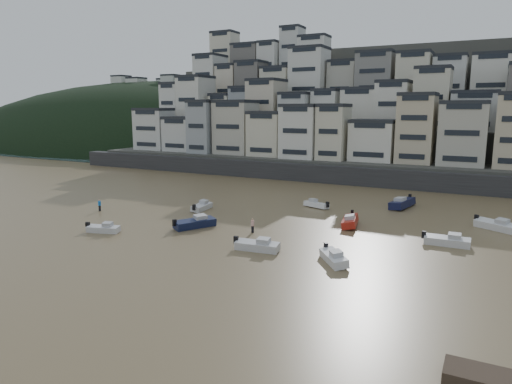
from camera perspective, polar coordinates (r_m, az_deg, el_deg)
The scene contains 17 objects.
ground at distance 42.45m, azimuth -28.22°, elevation -11.16°, with size 400.00×400.00×0.00m, color brown.
sea_strip at distance 220.32m, azimuth -13.26°, elevation 6.36°, with size 340.00×340.00×0.00m, color #41575D.
harbor_wall at distance 90.63m, azimuth 12.25°, elevation 1.99°, with size 140.00×3.00×3.50m, color #38383A.
hillside at distance 127.80m, azimuth 19.36°, elevation 9.11°, with size 141.04×66.00×50.00m.
headland at distance 203.05m, azimuth -11.87°, elevation 6.09°, with size 216.00×135.00×53.33m.
boat_a at distance 48.05m, azimuth 0.16°, elevation -6.53°, with size 5.13×1.68×1.40m, color silver, non-canonical shape.
boat_b at distance 45.01m, azimuth 9.68°, elevation -7.90°, with size 4.98×1.63×1.36m, color white, non-canonical shape.
boat_c at distance 57.53m, azimuth -7.66°, elevation -3.66°, with size 5.81×1.90×1.58m, color #141C3F, non-canonical shape.
boat_d at distance 53.94m, azimuth 22.80°, elevation -5.47°, with size 5.13×1.68×1.40m, color silver, non-canonical shape.
boat_e at distance 59.07m, azimuth 11.69°, elevation -3.43°, with size 5.68×1.86×1.55m, color #B32116, non-canonical shape.
boat_f at distance 67.22m, azimuth -6.80°, elevation -1.71°, with size 4.74×1.55×1.29m, color silver, non-canonical shape.
boat_g at distance 63.26m, azimuth 27.80°, elevation -3.56°, with size 5.40×1.77×1.47m, color silver, non-canonical shape.
boat_h at distance 69.06m, azimuth 7.55°, elevation -1.44°, with size 4.40×1.44×1.20m, color white, non-canonical shape.
boat_i at distance 71.86m, azimuth 17.82°, elevation -1.15°, with size 6.63×2.17×1.81m, color #12173A, non-canonical shape.
boat_j at distance 57.93m, azimuth -18.55°, elevation -4.23°, with size 4.33×1.42×1.18m, color silver, non-canonical shape.
person_blue at distance 69.85m, azimuth -18.97°, elevation -1.57°, with size 0.44×0.44×1.74m, color blue, non-canonical shape.
person_pink at distance 54.76m, azimuth -0.43°, elevation -4.21°, with size 0.44×0.44×1.74m, color #DFA59D, non-canonical shape.
Camera 1 is at (33.46, -21.57, 14.76)m, focal length 32.00 mm.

